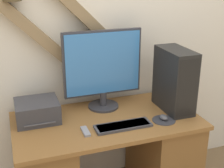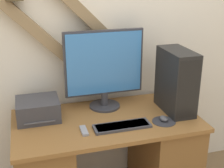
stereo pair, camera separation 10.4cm
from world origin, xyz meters
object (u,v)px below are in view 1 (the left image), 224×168
at_px(computer_tower, 175,80).
at_px(remote_control, 85,131).
at_px(monitor, 103,67).
at_px(printer, 37,111).
at_px(keyboard, 123,126).
at_px(mouse, 164,117).

xyz_separation_m(computer_tower, remote_control, (-0.72, -0.13, -0.23)).
relative_size(monitor, printer, 2.01).
height_order(monitor, keyboard, monitor).
height_order(monitor, mouse, monitor).
distance_m(keyboard, computer_tower, 0.53).
height_order(monitor, printer, monitor).
xyz_separation_m(monitor, printer, (-0.51, -0.06, -0.25)).
relative_size(mouse, remote_control, 0.59).
bearing_deg(printer, remote_control, -46.22).
xyz_separation_m(keyboard, computer_tower, (0.46, 0.14, 0.22)).
xyz_separation_m(keyboard, remote_control, (-0.26, 0.01, -0.00)).
bearing_deg(mouse, monitor, 133.44).
relative_size(keyboard, computer_tower, 0.84).
bearing_deg(computer_tower, mouse, -137.21).
relative_size(monitor, remote_control, 4.73).
relative_size(computer_tower, printer, 1.57).
relative_size(keyboard, remote_control, 3.09).
relative_size(keyboard, printer, 1.32).
distance_m(monitor, printer, 0.57).
xyz_separation_m(monitor, keyboard, (0.03, -0.36, -0.31)).
bearing_deg(remote_control, computer_tower, 10.39).
xyz_separation_m(keyboard, printer, (-0.53, 0.30, 0.06)).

